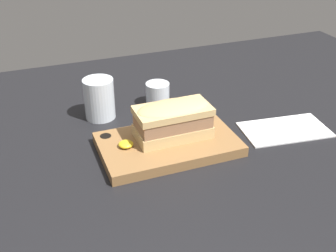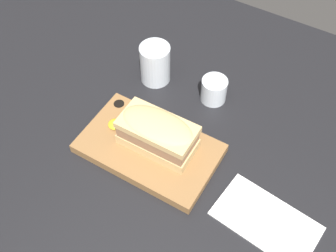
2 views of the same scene
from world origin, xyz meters
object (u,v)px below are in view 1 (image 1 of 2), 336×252
water_glass (100,101)px  wine_glass (158,95)px  sandwich (173,119)px  napkin (285,130)px  serving_board (168,144)px

water_glass → wine_glass: (16.47, 1.38, -1.78)cm
sandwich → water_glass: sandwich is taller
wine_glass → napkin: wine_glass is taller
napkin → water_glass: bearing=150.7°
water_glass → serving_board: bearing=-62.0°
sandwich → napkin: size_ratio=0.77×
sandwich → water_glass: size_ratio=1.62×
sandwich → napkin: bearing=-7.4°
serving_board → napkin: size_ratio=1.39×
wine_glass → serving_board: bearing=-103.7°
wine_glass → sandwich: bearing=-100.0°
serving_board → napkin: bearing=-4.7°
water_glass → wine_glass: size_ratio=1.64×
serving_board → water_glass: bearing=118.0°
napkin → sandwich: bearing=172.6°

